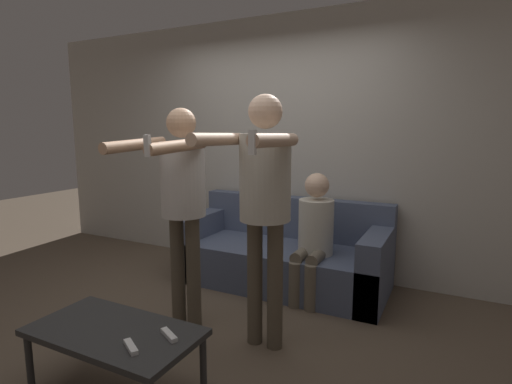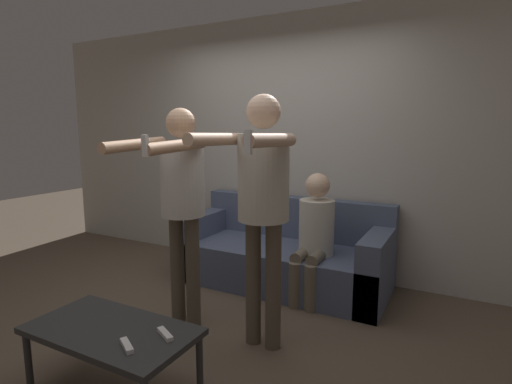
{
  "view_description": "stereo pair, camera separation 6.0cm",
  "coord_description": "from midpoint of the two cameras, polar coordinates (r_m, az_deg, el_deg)",
  "views": [
    {
      "loc": [
        1.72,
        -2.39,
        1.54
      ],
      "look_at": [
        0.23,
        0.55,
        1.01
      ],
      "focal_mm": 28.0,
      "sensor_mm": 36.0,
      "label": 1
    },
    {
      "loc": [
        1.78,
        -2.36,
        1.54
      ],
      "look_at": [
        0.23,
        0.55,
        1.01
      ],
      "focal_mm": 28.0,
      "sensor_mm": 36.0,
      "label": 2
    }
  ],
  "objects": [
    {
      "name": "person_seated",
      "position": [
        3.62,
        7.8,
        -5.55
      ],
      "size": [
        0.32,
        0.53,
        1.14
      ],
      "color": "#6B6051",
      "rests_on": "ground_plane"
    },
    {
      "name": "person_standing_right",
      "position": [
        2.68,
        0.51,
        0.23
      ],
      "size": [
        0.47,
        0.75,
        1.76
      ],
      "color": "brown",
      "rests_on": "ground_plane"
    },
    {
      "name": "wall_back",
      "position": [
        4.34,
        3.12,
        6.65
      ],
      "size": [
        6.4,
        0.06,
        2.7
      ],
      "color": "#B7B2A8",
      "rests_on": "ground_plane"
    },
    {
      "name": "person_standing_left",
      "position": [
        3.05,
        -11.15,
        0.12
      ],
      "size": [
        0.45,
        0.76,
        1.68
      ],
      "color": "brown",
      "rests_on": "ground_plane"
    },
    {
      "name": "remote_far",
      "position": [
        2.36,
        -13.08,
        -19.26
      ],
      "size": [
        0.15,
        0.1,
        0.02
      ],
      "color": "white",
      "rests_on": "coffee_table"
    },
    {
      "name": "ground_plane",
      "position": [
        3.33,
        -8.87,
        -18.5
      ],
      "size": [
        14.0,
        14.0,
        0.0
      ],
      "primitive_type": "plane",
      "color": "brown"
    },
    {
      "name": "remote_near",
      "position": [
        2.3,
        -18.2,
        -20.27
      ],
      "size": [
        0.15,
        0.11,
        0.02
      ],
      "color": "white",
      "rests_on": "coffee_table"
    },
    {
      "name": "coffee_table",
      "position": [
        2.55,
        -20.25,
        -18.74
      ],
      "size": [
        0.99,
        0.52,
        0.41
      ],
      "color": "#2D2D2D",
      "rests_on": "ground_plane"
    },
    {
      "name": "couch",
      "position": [
        4.03,
        3.39,
        -9.1
      ],
      "size": [
        2.03,
        0.87,
        0.83
      ],
      "color": "#4C5670",
      "rests_on": "ground_plane"
    }
  ]
}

